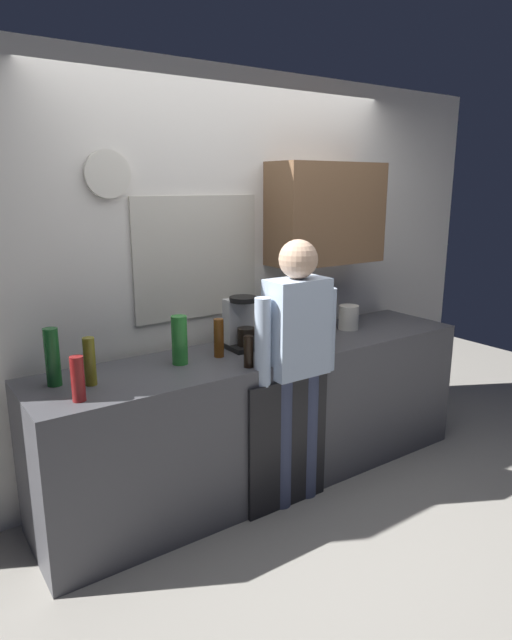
# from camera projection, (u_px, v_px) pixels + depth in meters

# --- Properties ---
(ground_plane) EXTENTS (8.00, 8.00, 0.00)m
(ground_plane) POSITION_uv_depth(u_px,v_px,m) (294.00, 499.00, 3.38)
(ground_plane) COLOR #9E998E
(kitchen_counter) EXTENTS (2.91, 0.64, 0.90)m
(kitchen_counter) POSITION_uv_depth(u_px,v_px,m) (266.00, 415.00, 3.52)
(kitchen_counter) COLOR #4C4C51
(kitchen_counter) RESTS_ON ground_plane
(dishwasher_panel) EXTENTS (0.56, 0.02, 0.81)m
(dishwasher_panel) POSITION_uv_depth(u_px,v_px,m) (288.00, 444.00, 3.22)
(dishwasher_panel) COLOR black
(dishwasher_panel) RESTS_ON ground_plane
(back_wall_assembly) EXTENTS (4.51, 0.42, 2.60)m
(back_wall_assembly) POSITION_uv_depth(u_px,v_px,m) (241.00, 267.00, 3.66)
(back_wall_assembly) COLOR white
(back_wall_assembly) RESTS_ON ground_plane
(coffee_maker) EXTENTS (0.20, 0.20, 0.33)m
(coffee_maker) POSITION_uv_depth(u_px,v_px,m) (241.00, 325.00, 3.40)
(coffee_maker) COLOR black
(coffee_maker) RESTS_ON kitchen_counter
(bottle_clear_soda) EXTENTS (0.09, 0.09, 0.28)m
(bottle_clear_soda) POSITION_uv_depth(u_px,v_px,m) (180.00, 340.00, 3.09)
(bottle_clear_soda) COLOR #2D8C33
(bottle_clear_soda) RESTS_ON kitchen_counter
(bottle_green_wine) EXTENTS (0.07, 0.07, 0.30)m
(bottle_green_wine) POSITION_uv_depth(u_px,v_px,m) (52.00, 357.00, 2.75)
(bottle_green_wine) COLOR #195923
(bottle_green_wine) RESTS_ON kitchen_counter
(bottle_amber_beer) EXTENTS (0.06, 0.06, 0.23)m
(bottle_amber_beer) POSITION_uv_depth(u_px,v_px,m) (219.00, 338.00, 3.22)
(bottle_amber_beer) COLOR brown
(bottle_amber_beer) RESTS_ON kitchen_counter
(bottle_red_vinegar) EXTENTS (0.06, 0.06, 0.22)m
(bottle_red_vinegar) POSITION_uv_depth(u_px,v_px,m) (78.00, 379.00, 2.56)
(bottle_red_vinegar) COLOR maroon
(bottle_red_vinegar) RESTS_ON kitchen_counter
(bottle_olive_oil) EXTENTS (0.06, 0.06, 0.25)m
(bottle_olive_oil) POSITION_uv_depth(u_px,v_px,m) (90.00, 361.00, 2.77)
(bottle_olive_oil) COLOR olive
(bottle_olive_oil) RESTS_ON kitchen_counter
(bottle_dark_sauce) EXTENTS (0.06, 0.06, 0.18)m
(bottle_dark_sauce) POSITION_uv_depth(u_px,v_px,m) (249.00, 352.00, 3.05)
(bottle_dark_sauce) COLOR black
(bottle_dark_sauce) RESTS_ON kitchen_counter
(cup_terracotta_mug) EXTENTS (0.08, 0.08, 0.09)m
(cup_terracotta_mug) POSITION_uv_depth(u_px,v_px,m) (293.00, 338.00, 3.47)
(cup_terracotta_mug) COLOR #B26647
(cup_terracotta_mug) RESTS_ON kitchen_counter
(mixing_bowl) EXTENTS (0.22, 0.22, 0.08)m
(mixing_bowl) POSITION_uv_depth(u_px,v_px,m) (316.00, 321.00, 3.93)
(mixing_bowl) COLOR white
(mixing_bowl) RESTS_ON kitchen_counter
(potted_plant) EXTENTS (0.15, 0.15, 0.23)m
(potted_plant) POSITION_uv_depth(u_px,v_px,m) (280.00, 317.00, 3.65)
(potted_plant) COLOR #9E5638
(potted_plant) RESTS_ON kitchen_counter
(storage_canister) EXTENTS (0.14, 0.14, 0.17)m
(storage_canister) POSITION_uv_depth(u_px,v_px,m) (349.00, 317.00, 3.85)
(storage_canister) COLOR silver
(storage_canister) RESTS_ON kitchen_counter
(person_at_sink) EXTENTS (0.57, 0.22, 1.60)m
(person_at_sink) POSITION_uv_depth(u_px,v_px,m) (296.00, 353.00, 3.16)
(person_at_sink) COLOR #3F4766
(person_at_sink) RESTS_ON ground_plane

